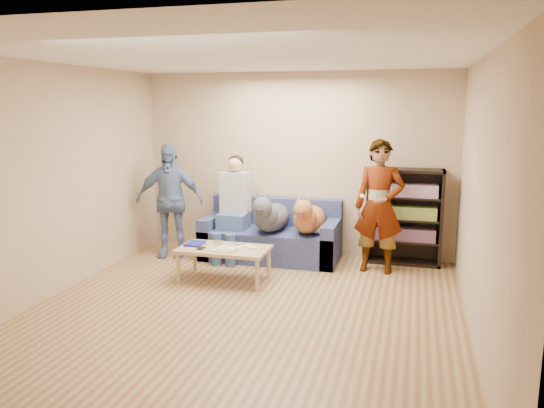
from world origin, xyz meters
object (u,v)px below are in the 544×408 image
(coffee_table, at_px, (224,251))
(camera_silver, at_px, (218,243))
(person_seated, at_px, (233,204))
(bookshelf, at_px, (404,214))
(notebook_blue, at_px, (195,243))
(sofa, at_px, (272,238))
(dog_tan, at_px, (309,218))
(person_standing_left, at_px, (169,200))
(person_standing_right, at_px, (379,206))
(dog_gray, at_px, (270,216))

(coffee_table, bearing_deg, camera_silver, 135.00)
(person_seated, height_order, bookshelf, person_seated)
(notebook_blue, distance_m, sofa, 1.29)
(sofa, height_order, person_seated, person_seated)
(notebook_blue, xyz_separation_m, bookshelf, (2.50, 1.31, 0.25))
(notebook_blue, distance_m, dog_tan, 1.58)
(person_standing_left, bearing_deg, coffee_table, -51.02)
(person_standing_right, xyz_separation_m, notebook_blue, (-2.19, -0.84, -0.43))
(person_seated, relative_size, coffee_table, 1.34)
(notebook_blue, xyz_separation_m, coffee_table, (0.40, -0.05, -0.06))
(person_standing_left, distance_m, dog_gray, 1.47)
(person_standing_right, bearing_deg, dog_gray, -179.12)
(dog_tan, bearing_deg, camera_silver, -138.34)
(person_seated, height_order, dog_gray, person_seated)
(person_standing_left, distance_m, camera_silver, 1.29)
(sofa, relative_size, dog_gray, 1.51)
(notebook_blue, distance_m, bookshelf, 2.83)
(bookshelf, bearing_deg, coffee_table, -147.09)
(person_seated, bearing_deg, notebook_blue, -100.55)
(person_standing_right, distance_m, camera_silver, 2.10)
(notebook_blue, distance_m, camera_silver, 0.29)
(person_standing_right, xyz_separation_m, dog_gray, (-1.46, 0.05, -0.21))
(camera_silver, distance_m, sofa, 1.10)
(coffee_table, bearing_deg, person_standing_right, 26.36)
(person_standing_left, relative_size, notebook_blue, 6.20)
(notebook_blue, relative_size, dog_gray, 0.21)
(camera_silver, relative_size, dog_tan, 0.09)
(coffee_table, relative_size, bookshelf, 0.85)
(bookshelf, bearing_deg, camera_silver, -150.84)
(sofa, bearing_deg, dog_tan, -13.93)
(person_seated, xyz_separation_m, coffee_table, (0.22, -1.00, -0.40))
(person_standing_right, bearing_deg, person_seated, 179.76)
(dog_gray, relative_size, bookshelf, 0.97)
(dog_gray, xyz_separation_m, coffee_table, (-0.33, -0.94, -0.27))
(dog_gray, height_order, dog_tan, dog_gray)
(coffee_table, bearing_deg, bookshelf, 32.91)
(dog_gray, bearing_deg, person_standing_left, -176.32)
(dog_gray, distance_m, dog_tan, 0.52)
(person_seated, bearing_deg, coffee_table, -77.38)
(person_standing_right, height_order, dog_gray, person_standing_right)
(camera_silver, height_order, bookshelf, bookshelf)
(camera_silver, bearing_deg, dog_gray, 61.02)
(person_standing_right, xyz_separation_m, camera_silver, (-1.91, -0.77, -0.41))
(person_standing_left, distance_m, person_seated, 0.92)
(person_standing_right, relative_size, notebook_blue, 6.61)
(sofa, distance_m, dog_tan, 0.67)
(person_standing_right, xyz_separation_m, bookshelf, (0.31, 0.47, -0.18))
(person_standing_right, distance_m, person_standing_left, 2.92)
(dog_tan, bearing_deg, notebook_blue, -143.24)
(person_standing_left, relative_size, person_seated, 1.10)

